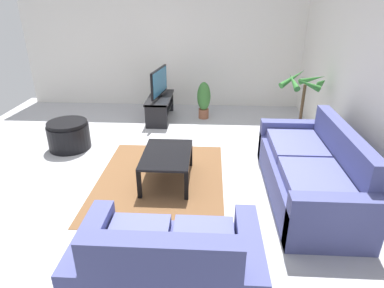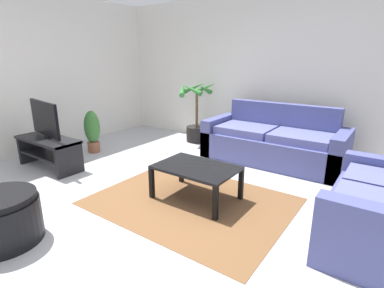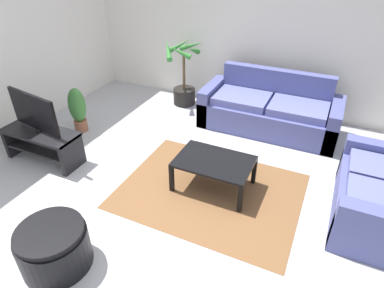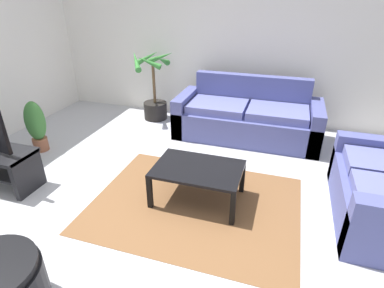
{
  "view_description": "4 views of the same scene",
  "coord_description": "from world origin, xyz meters",
  "px_view_note": "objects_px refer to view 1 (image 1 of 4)",
  "views": [
    {
      "loc": [
        4.28,
        1.03,
        2.34
      ],
      "look_at": [
        0.65,
        0.83,
        0.67
      ],
      "focal_mm": 31.06,
      "sensor_mm": 36.0,
      "label": 1
    },
    {
      "loc": [
        2.22,
        -2.18,
        1.63
      ],
      "look_at": [
        0.34,
        0.46,
        0.68
      ],
      "focal_mm": 27.8,
      "sensor_mm": 36.0,
      "label": 2
    },
    {
      "loc": [
        1.51,
        -2.61,
        2.73
      ],
      "look_at": [
        0.11,
        0.43,
        0.6
      ],
      "focal_mm": 30.81,
      "sensor_mm": 36.0,
      "label": 3
    },
    {
      "loc": [
        1.17,
        -2.2,
        2.1
      ],
      "look_at": [
        0.26,
        0.66,
        0.58
      ],
      "focal_mm": 28.71,
      "sensor_mm": 36.0,
      "label": 4
    }
  ],
  "objects_px": {
    "coffee_table": "(167,157)",
    "tv_stand": "(160,104)",
    "ottoman": "(69,135)",
    "couch_main": "(310,174)",
    "potted_palm": "(300,117)",
    "tv": "(159,82)",
    "couch_loveseat": "(169,270)",
    "potted_plant_small": "(204,99)"
  },
  "relations": [
    {
      "from": "potted_palm",
      "to": "ottoman",
      "type": "xyz_separation_m",
      "value": [
        0.49,
        -3.8,
        -0.21
      ]
    },
    {
      "from": "tv",
      "to": "potted_plant_small",
      "type": "bearing_deg",
      "value": 97.19
    },
    {
      "from": "tv_stand",
      "to": "tv",
      "type": "bearing_deg",
      "value": 81.13
    },
    {
      "from": "couch_main",
      "to": "tv",
      "type": "height_order",
      "value": "tv"
    },
    {
      "from": "tv_stand",
      "to": "coffee_table",
      "type": "distance_m",
      "value": 2.44
    },
    {
      "from": "couch_loveseat",
      "to": "potted_plant_small",
      "type": "relative_size",
      "value": 1.96
    },
    {
      "from": "couch_loveseat",
      "to": "tv_stand",
      "type": "relative_size",
      "value": 1.32
    },
    {
      "from": "couch_loveseat",
      "to": "ottoman",
      "type": "distance_m",
      "value": 3.46
    },
    {
      "from": "coffee_table",
      "to": "ottoman",
      "type": "bearing_deg",
      "value": -118.69
    },
    {
      "from": "couch_main",
      "to": "potted_palm",
      "type": "bearing_deg",
      "value": 170.93
    },
    {
      "from": "tv_stand",
      "to": "ottoman",
      "type": "xyz_separation_m",
      "value": [
        1.45,
        -1.29,
        -0.08
      ]
    },
    {
      "from": "couch_main",
      "to": "potted_palm",
      "type": "xyz_separation_m",
      "value": [
        -1.68,
        0.27,
        0.13
      ]
    },
    {
      "from": "tv_stand",
      "to": "potted_plant_small",
      "type": "bearing_deg",
      "value": 97.13
    },
    {
      "from": "couch_main",
      "to": "coffee_table",
      "type": "height_order",
      "value": "couch_main"
    },
    {
      "from": "couch_loveseat",
      "to": "tv",
      "type": "height_order",
      "value": "tv"
    },
    {
      "from": "couch_main",
      "to": "ottoman",
      "type": "xyz_separation_m",
      "value": [
        -1.2,
        -3.53,
        -0.08
      ]
    },
    {
      "from": "tv",
      "to": "potted_palm",
      "type": "bearing_deg",
      "value": 68.97
    },
    {
      "from": "couch_loveseat",
      "to": "coffee_table",
      "type": "xyz_separation_m",
      "value": [
        -1.9,
        -0.25,
        0.06
      ]
    },
    {
      "from": "tv",
      "to": "potted_plant_small",
      "type": "relative_size",
      "value": 1.22
    },
    {
      "from": "ottoman",
      "to": "couch_main",
      "type": "bearing_deg",
      "value": 71.28
    },
    {
      "from": "tv",
      "to": "potted_palm",
      "type": "xyz_separation_m",
      "value": [
        0.96,
        2.51,
        -0.32
      ]
    },
    {
      "from": "couch_main",
      "to": "potted_palm",
      "type": "height_order",
      "value": "potted_palm"
    },
    {
      "from": "tv_stand",
      "to": "potted_plant_small",
      "type": "xyz_separation_m",
      "value": [
        -0.11,
        0.87,
        0.09
      ]
    },
    {
      "from": "tv",
      "to": "potted_plant_small",
      "type": "distance_m",
      "value": 0.94
    },
    {
      "from": "ottoman",
      "to": "tv_stand",
      "type": "bearing_deg",
      "value": 138.47
    },
    {
      "from": "tv",
      "to": "ottoman",
      "type": "xyz_separation_m",
      "value": [
        1.45,
        -1.29,
        -0.53
      ]
    },
    {
      "from": "coffee_table",
      "to": "tv_stand",
      "type": "bearing_deg",
      "value": -169.61
    },
    {
      "from": "couch_loveseat",
      "to": "potted_plant_small",
      "type": "height_order",
      "value": "couch_loveseat"
    },
    {
      "from": "tv_stand",
      "to": "tv",
      "type": "height_order",
      "value": "tv"
    },
    {
      "from": "potted_palm",
      "to": "tv",
      "type": "bearing_deg",
      "value": -111.03
    },
    {
      "from": "coffee_table",
      "to": "ottoman",
      "type": "relative_size",
      "value": 1.41
    },
    {
      "from": "potted_palm",
      "to": "tv_stand",
      "type": "bearing_deg",
      "value": -111.01
    },
    {
      "from": "couch_main",
      "to": "couch_loveseat",
      "type": "relative_size",
      "value": 1.49
    },
    {
      "from": "coffee_table",
      "to": "potted_plant_small",
      "type": "distance_m",
      "value": 2.54
    },
    {
      "from": "tv",
      "to": "potted_plant_small",
      "type": "height_order",
      "value": "tv"
    },
    {
      "from": "couch_main",
      "to": "potted_palm",
      "type": "relative_size",
      "value": 1.82
    },
    {
      "from": "tv",
      "to": "coffee_table",
      "type": "bearing_deg",
      "value": 10.32
    },
    {
      "from": "tv_stand",
      "to": "potted_palm",
      "type": "relative_size",
      "value": 0.92
    },
    {
      "from": "couch_loveseat",
      "to": "coffee_table",
      "type": "distance_m",
      "value": 1.91
    },
    {
      "from": "coffee_table",
      "to": "couch_main",
      "type": "bearing_deg",
      "value": 82.05
    },
    {
      "from": "couch_main",
      "to": "ottoman",
      "type": "height_order",
      "value": "couch_main"
    },
    {
      "from": "tv_stand",
      "to": "ottoman",
      "type": "distance_m",
      "value": 1.94
    }
  ]
}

